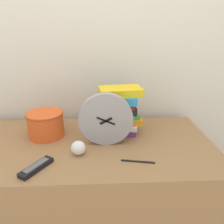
% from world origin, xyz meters
% --- Properties ---
extents(wall_back, '(6.00, 0.04, 2.40)m').
position_xyz_m(wall_back, '(0.00, 0.71, 1.20)').
color(wall_back, silver).
rests_on(wall_back, ground_plane).
extents(desk, '(1.34, 0.64, 0.78)m').
position_xyz_m(desk, '(0.00, 0.32, 0.39)').
color(desk, olive).
rests_on(desk, ground_plane).
extents(desk_clock, '(0.27, 0.04, 0.27)m').
position_xyz_m(desk_clock, '(0.12, 0.31, 0.91)').
color(desk_clock, '#99999E').
rests_on(desk_clock, desk).
extents(book_stack, '(0.25, 0.20, 0.26)m').
position_xyz_m(book_stack, '(0.19, 0.44, 0.90)').
color(book_stack, '#7A3899').
rests_on(book_stack, desk).
extents(basket, '(0.20, 0.20, 0.13)m').
position_xyz_m(basket, '(-0.20, 0.42, 0.85)').
color(basket, '#E05623').
rests_on(basket, desk).
extents(tv_remote, '(0.12, 0.16, 0.02)m').
position_xyz_m(tv_remote, '(-0.18, 0.10, 0.79)').
color(tv_remote, black).
rests_on(tv_remote, desk).
extents(crumpled_paper_ball, '(0.07, 0.07, 0.07)m').
position_xyz_m(crumpled_paper_ball, '(-0.01, 0.21, 0.81)').
color(crumpled_paper_ball, white).
rests_on(crumpled_paper_ball, desk).
extents(pen, '(0.15, 0.04, 0.01)m').
position_xyz_m(pen, '(0.26, 0.14, 0.78)').
color(pen, black).
rests_on(pen, desk).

